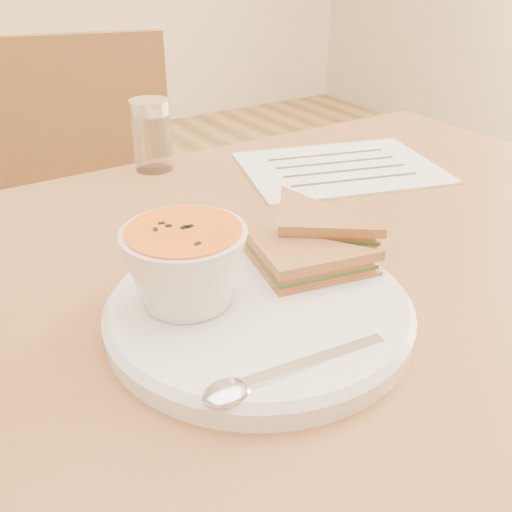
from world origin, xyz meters
TOP-DOWN VIEW (x-y plane):
  - dining_table at (0.00, 0.00)m, footprint 1.00×0.70m
  - chair_far at (-0.05, 0.64)m, footprint 0.48×0.48m
  - plate at (-0.11, -0.08)m, footprint 0.32×0.32m
  - soup_bowl at (-0.16, -0.05)m, footprint 0.13×0.13m
  - sandwich_half_a at (-0.09, -0.09)m, footprint 0.12×0.12m
  - sandwich_half_b at (-0.06, -0.03)m, footprint 0.14×0.14m
  - spoon at (-0.14, -0.17)m, footprint 0.18×0.05m
  - paper_menu at (0.19, 0.17)m, footprint 0.32×0.27m
  - condiment_shaker at (-0.03, 0.31)m, footprint 0.06×0.06m

SIDE VIEW (x-z plane):
  - dining_table at x=0.00m, z-range 0.00..0.75m
  - chair_far at x=-0.05m, z-range 0.00..0.87m
  - paper_menu at x=0.19m, z-range 0.75..0.75m
  - plate at x=-0.11m, z-range 0.75..0.77m
  - spoon at x=-0.14m, z-range 0.77..0.78m
  - sandwich_half_a at x=-0.09m, z-range 0.77..0.80m
  - sandwich_half_b at x=-0.06m, z-range 0.78..0.81m
  - condiment_shaker at x=-0.03m, z-range 0.75..0.85m
  - soup_bowl at x=-0.16m, z-range 0.77..0.84m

